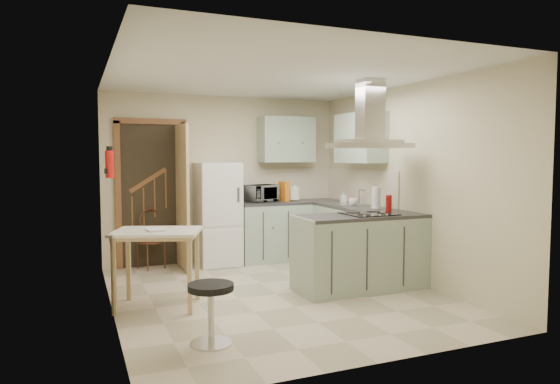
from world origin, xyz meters
name	(u,v)px	position (x,y,z in m)	size (l,w,h in m)	color
floor	(276,294)	(0.00, 0.00, 0.00)	(4.20, 4.20, 0.00)	beige
ceiling	(276,75)	(0.00, 0.00, 2.50)	(4.20, 4.20, 0.00)	silver
back_wall	(225,179)	(0.00, 2.10, 1.25)	(3.60, 3.60, 0.00)	beige
left_wall	(110,191)	(-1.80, 0.00, 1.25)	(4.20, 4.20, 0.00)	beige
right_wall	(407,183)	(1.80, 0.00, 1.25)	(4.20, 4.20, 0.00)	beige
doorway	(152,194)	(-1.10, 2.07, 1.05)	(1.10, 0.12, 2.10)	brown
fridge	(218,214)	(-0.20, 1.80, 0.75)	(0.60, 0.60, 1.50)	white
counter_back	(272,231)	(0.66, 1.80, 0.45)	(1.08, 0.60, 0.90)	#9EB2A0
counter_right	(342,234)	(1.50, 1.12, 0.45)	(0.60, 1.95, 0.90)	#9EB2A0
splashback	(283,184)	(0.96, 2.09, 1.15)	(1.68, 0.02, 0.50)	beige
wall_cabinet_back	(286,140)	(0.95, 1.93, 1.85)	(0.85, 0.35, 0.70)	#9EB2A0
wall_cabinet_right	(360,138)	(1.62, 0.85, 1.85)	(0.35, 0.90, 0.70)	#9EB2A0
peninsula	(361,252)	(1.02, -0.18, 0.45)	(1.55, 0.65, 0.90)	#9EB2A0
hob	(369,214)	(1.12, -0.18, 0.91)	(0.58, 0.50, 0.01)	black
extractor_hood	(370,146)	(1.12, -0.18, 1.72)	(0.90, 0.55, 0.10)	silver
sink	(348,204)	(1.50, 0.95, 0.91)	(0.45, 0.40, 0.01)	silver
fire_extinguisher	(110,164)	(-1.74, 0.90, 1.50)	(0.10, 0.10, 0.32)	#B2140F
drop_leaf_table	(158,269)	(-1.34, 0.02, 0.41)	(0.88, 0.66, 0.82)	tan
bentwood_chair	(151,242)	(-1.15, 1.91, 0.38)	(0.34, 0.34, 0.77)	#4A1C18
stool	(211,314)	(-1.09, -1.21, 0.26)	(0.39, 0.39, 0.52)	black
microwave	(262,193)	(0.52, 1.88, 1.03)	(0.46, 0.31, 0.26)	black
kettle	(295,193)	(1.03, 1.79, 1.02)	(0.17, 0.17, 0.24)	white
cereal_box	(284,191)	(0.88, 1.85, 1.05)	(0.08, 0.20, 0.30)	orange
soap_bottle	(343,197)	(1.57, 1.21, 0.98)	(0.08, 0.08, 0.17)	#B6B6C3
paper_towel	(376,198)	(1.56, 0.32, 1.05)	(0.12, 0.12, 0.30)	white
cup	(353,202)	(1.49, 0.79, 0.95)	(0.14, 0.14, 0.11)	silver
red_bottle	(389,204)	(1.48, -0.07, 1.01)	(0.07, 0.07, 0.21)	#A4100E
book	(147,226)	(-1.45, -0.01, 0.88)	(0.18, 0.24, 0.11)	#913046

